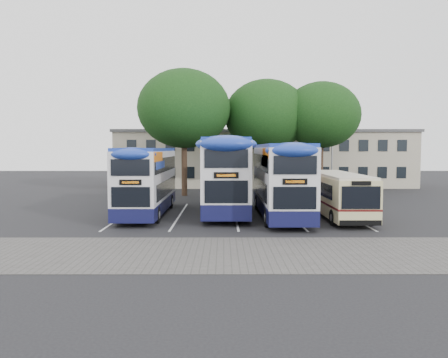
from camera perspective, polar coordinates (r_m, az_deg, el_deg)
ground at (r=23.06m, az=11.28°, el=-6.54°), size 120.00×120.00×0.00m
paving_strip at (r=17.90m, az=8.11°, el=-9.56°), size 40.00×6.00×0.01m
bay_lines at (r=27.55m, az=1.51°, el=-4.74°), size 14.12×11.00×0.01m
depot_building at (r=49.43m, az=5.15°, el=2.78°), size 32.40×8.40×6.20m
lamp_post at (r=43.49m, az=13.96°, el=5.06°), size 0.25×1.05×9.06m
tree_left at (r=39.00m, az=-5.26°, el=9.13°), size 8.17×8.17×11.17m
tree_mid at (r=41.02m, az=5.54°, el=8.27°), size 7.77×7.77×10.57m
tree_right at (r=41.20m, az=12.58°, el=8.14°), size 7.10×7.10×10.27m
bus_dd_left at (r=28.06m, az=-9.95°, el=0.13°), size 2.45×10.12×4.22m
bus_dd_mid at (r=28.71m, az=0.21°, el=0.93°), size 2.80×11.54×4.81m
bus_dd_right at (r=26.89m, az=7.40°, el=0.26°), size 2.59×10.67×4.45m
bus_single at (r=27.60m, az=14.60°, el=-1.68°), size 2.29×9.01×2.68m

